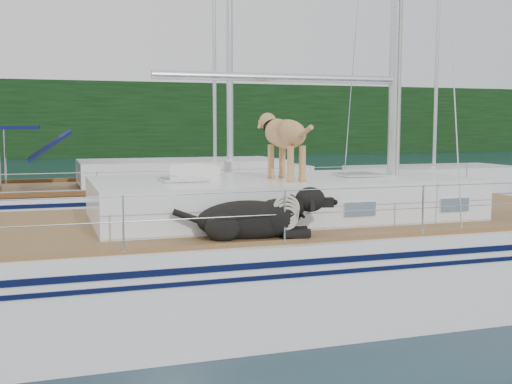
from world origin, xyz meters
name	(u,v)px	position (x,y,z in m)	size (l,w,h in m)	color
ground	(227,308)	(0.00, 0.00, 0.00)	(120.00, 120.00, 0.00)	black
tree_line	(75,119)	(0.00, 45.00, 3.00)	(90.00, 3.00, 6.00)	black
shore_bank	(75,149)	(0.00, 46.20, 0.60)	(92.00, 1.00, 1.20)	#595147
main_sailboat	(233,260)	(0.09, -0.01, 0.68)	(12.00, 3.80, 14.01)	white
neighbor_sailboat	(137,207)	(-0.34, 6.65, 0.63)	(11.00, 3.50, 13.30)	white
bg_boat_center	(215,178)	(4.00, 16.00, 0.45)	(7.20, 3.00, 11.65)	white
bg_boat_east	(433,179)	(12.00, 13.00, 0.46)	(6.40, 3.00, 11.65)	white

